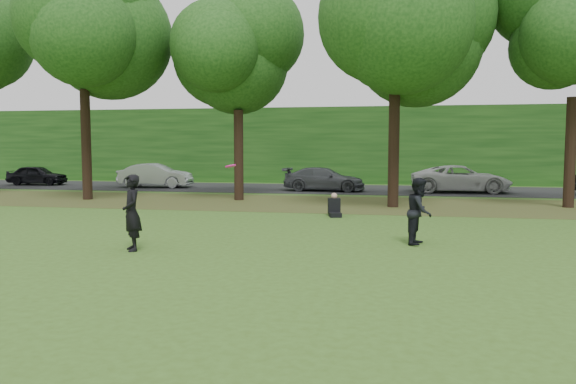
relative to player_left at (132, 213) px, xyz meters
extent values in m
plane|color=#36541A|center=(2.07, -1.45, -0.92)|extent=(120.00, 120.00, 0.00)
cube|color=#523A1D|center=(2.07, 11.55, -0.91)|extent=(60.00, 7.00, 0.01)
cube|color=black|center=(2.07, 19.55, -0.91)|extent=(70.00, 7.00, 0.02)
cube|color=#143D11|center=(2.07, 25.55, 1.58)|extent=(70.00, 3.00, 5.00)
imported|color=black|center=(0.00, 0.00, 0.00)|extent=(0.76, 0.80, 1.84)
imported|color=black|center=(6.81, 2.23, -0.06)|extent=(0.81, 0.95, 1.71)
imported|color=black|center=(-16.08, 19.20, -0.28)|extent=(3.73, 1.77, 1.23)
imported|color=#A4A9AC|center=(-7.88, 18.73, -0.19)|extent=(4.41, 1.89, 1.41)
imported|color=#45484D|center=(2.29, 18.09, -0.26)|extent=(4.47, 1.90, 1.29)
imported|color=silver|center=(9.55, 18.60, -0.18)|extent=(5.27, 2.63, 1.43)
cylinder|color=#FE159E|center=(2.17, 0.99, 1.10)|extent=(0.29, 0.30, 0.12)
cube|color=black|center=(4.10, 7.25, -0.84)|extent=(0.53, 0.64, 0.16)
cube|color=black|center=(4.03, 7.52, -0.56)|extent=(0.49, 0.43, 0.56)
sphere|color=tan|center=(4.03, 7.52, -0.20)|extent=(0.22, 0.22, 0.22)
cylinder|color=black|center=(-7.93, 11.35, 1.62)|extent=(0.44, 0.44, 5.08)
sphere|color=#143D11|center=(-7.93, 11.35, 7.55)|extent=(7.20, 7.20, 7.20)
cylinder|color=black|center=(-0.93, 12.45, 1.14)|extent=(0.44, 0.44, 4.12)
sphere|color=#143D11|center=(-0.93, 12.45, 5.94)|extent=(5.80, 5.80, 5.80)
cylinder|color=black|center=(6.07, 10.85, 1.39)|extent=(0.44, 0.44, 4.62)
sphere|color=#143D11|center=(6.07, 10.85, 6.78)|extent=(6.60, 6.60, 6.60)
cylinder|color=black|center=(13.07, 12.05, 1.31)|extent=(0.44, 0.44, 4.45)
sphere|color=#143D11|center=(13.07, 12.05, 6.50)|extent=(6.20, 6.20, 6.20)
camera|label=1|loc=(6.25, -12.38, 1.63)|focal=35.00mm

